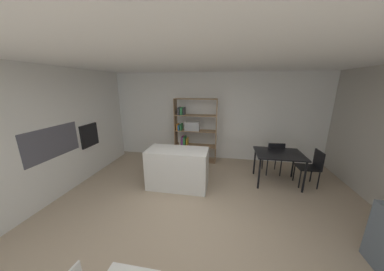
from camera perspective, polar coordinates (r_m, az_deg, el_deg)
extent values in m
plane|color=tan|center=(3.64, -0.70, -23.87)|extent=(9.74, 9.74, 0.00)
cube|color=white|center=(2.86, -0.89, 23.54)|extent=(7.07, 6.07, 0.06)
cube|color=white|center=(5.89, 4.87, 5.78)|extent=(7.07, 0.06, 2.68)
cube|color=silver|center=(4.73, -41.75, -0.40)|extent=(0.64, 5.48, 2.68)
cube|color=#4C4C56|center=(4.64, -36.99, -1.74)|extent=(0.01, 1.24, 0.62)
cube|color=black|center=(5.35, -29.04, 0.05)|extent=(0.04, 0.57, 0.57)
cylinder|color=#B7BABC|center=(5.32, -29.65, 2.50)|extent=(0.02, 0.46, 0.02)
cube|color=silver|center=(4.33, -4.42, -10.04)|extent=(1.36, 0.67, 0.91)
cube|color=#997551|center=(5.77, -5.00, 1.76)|extent=(0.02, 0.34, 1.93)
cube|color=#997551|center=(5.57, 7.46, 1.22)|extent=(0.02, 0.34, 1.93)
cube|color=#997551|center=(5.49, 1.18, 11.22)|extent=(1.27, 0.34, 0.02)
cube|color=#997551|center=(5.93, 1.08, -7.48)|extent=(1.27, 0.34, 0.02)
cube|color=#997551|center=(5.77, 1.10, -3.05)|extent=(1.22, 0.34, 0.02)
cube|color=#997551|center=(5.64, 1.12, 1.51)|extent=(1.22, 0.34, 0.02)
cube|color=#997551|center=(5.54, 1.15, 6.24)|extent=(1.22, 0.34, 0.02)
cube|color=red|center=(5.98, -3.05, -6.43)|extent=(0.03, 0.28, 0.15)
cube|color=silver|center=(5.96, -2.42, -6.32)|extent=(0.04, 0.28, 0.18)
cube|color=silver|center=(5.83, -3.49, -1.91)|extent=(0.04, 0.28, 0.16)
cube|color=#8E4793|center=(5.80, -2.85, -1.51)|extent=(0.06, 0.28, 0.26)
cube|color=#338E4C|center=(5.79, -2.22, -1.54)|extent=(0.06, 0.28, 0.26)
cube|color=gold|center=(5.78, -1.49, -1.80)|extent=(0.03, 0.28, 0.21)
cube|color=orange|center=(5.73, -4.39, 2.73)|extent=(0.04, 0.28, 0.18)
cube|color=#2D6BAD|center=(5.72, -3.93, 2.54)|extent=(0.04, 0.28, 0.15)
cube|color=#338E4C|center=(5.70, -3.27, 2.70)|extent=(0.05, 0.28, 0.18)
cube|color=#38383D|center=(5.63, -3.91, 7.58)|extent=(0.06, 0.28, 0.22)
cube|color=#338E4C|center=(5.61, -3.10, 7.56)|extent=(0.06, 0.28, 0.22)
cube|color=#38383D|center=(5.59, -2.40, 7.56)|extent=(0.03, 0.28, 0.22)
cube|color=#B7BABC|center=(5.62, 0.14, 2.95)|extent=(0.44, 0.30, 0.26)
cube|color=black|center=(4.82, 25.24, -5.06)|extent=(1.06, 0.85, 0.03)
cylinder|color=black|center=(4.53, 19.99, -11.01)|extent=(0.04, 0.04, 0.73)
cylinder|color=black|center=(4.79, 31.34, -10.94)|extent=(0.04, 0.04, 0.73)
cylinder|color=black|center=(5.19, 18.71, -7.49)|extent=(0.04, 0.04, 0.73)
cylinder|color=black|center=(5.42, 28.67, -7.64)|extent=(0.04, 0.04, 0.73)
cube|color=black|center=(5.14, 31.94, -8.32)|extent=(0.47, 0.42, 0.03)
cube|color=black|center=(5.16, 34.44, -6.07)|extent=(0.05, 0.41, 0.40)
cylinder|color=black|center=(5.29, 28.88, -9.95)|extent=(0.03, 0.03, 0.44)
cylinder|color=black|center=(5.00, 30.25, -11.57)|extent=(0.03, 0.03, 0.44)
cylinder|color=black|center=(5.45, 32.81, -9.82)|extent=(0.03, 0.03, 0.44)
cylinder|color=black|center=(5.17, 34.37, -11.36)|extent=(0.03, 0.03, 0.44)
cube|color=black|center=(5.42, 23.48, -5.96)|extent=(0.45, 0.49, 0.03)
cube|color=black|center=(5.16, 24.46, -4.47)|extent=(0.41, 0.07, 0.42)
cylinder|color=black|center=(5.73, 24.28, -7.45)|extent=(0.03, 0.03, 0.45)
cylinder|color=black|center=(5.62, 20.93, -7.51)|extent=(0.03, 0.03, 0.45)
cylinder|color=black|center=(5.39, 25.62, -9.03)|extent=(0.03, 0.03, 0.45)
cylinder|color=black|center=(5.28, 22.07, -9.14)|extent=(0.03, 0.03, 0.45)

